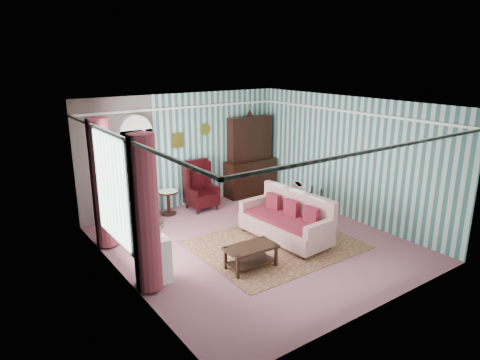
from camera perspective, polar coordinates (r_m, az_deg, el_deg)
floor at (r=9.06m, az=1.98°, el=-8.43°), size 6.00×6.00×0.00m
room_shell at (r=8.21m, az=-2.07°, el=3.76°), size 5.53×6.02×2.91m
bookcase at (r=10.41m, az=-13.50°, el=0.98°), size 0.80×0.28×2.24m
dresser_hutch at (r=11.84m, az=1.42°, el=3.54°), size 1.50×0.56×2.36m
wingback_left at (r=10.12m, az=-13.80°, el=-2.42°), size 0.76×0.80×1.25m
wingback_right at (r=10.83m, az=-5.20°, el=-0.77°), size 0.76×0.80×1.25m
seated_woman at (r=10.13m, az=-13.78°, el=-2.61°), size 0.44×0.40×1.18m
round_side_table at (r=10.68m, az=-9.50°, el=-3.01°), size 0.50×0.50×0.60m
nest_table at (r=11.11m, az=9.37°, el=-2.41°), size 0.45×0.38×0.54m
plant_stand at (r=7.56m, az=-11.48°, el=-10.67°), size 0.55×0.35×0.80m
rug at (r=9.01m, az=4.68°, el=-8.57°), size 3.20×2.60×0.01m
sofa at (r=9.09m, az=6.04°, el=-5.12°), size 1.24×2.13×0.96m
floral_armchair at (r=10.15m, az=6.20°, el=-2.91°), size 1.09×1.05×0.94m
coffee_table at (r=7.99m, az=1.45°, el=-10.22°), size 0.98×0.56×0.44m
potted_plant_a at (r=7.19m, az=-11.40°, el=-6.78°), size 0.46×0.43×0.41m
potted_plant_b at (r=7.44m, az=-11.73°, el=-5.58°), size 0.35×0.33×0.52m
potted_plant_c at (r=7.32m, az=-12.79°, el=-6.53°), size 0.28×0.28×0.39m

